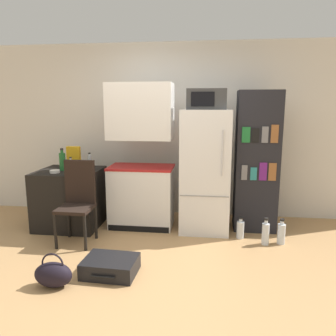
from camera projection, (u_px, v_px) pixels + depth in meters
ground_plane at (145, 273)px, 3.32m from camera, size 24.00×24.00×0.00m
wall_back at (182, 131)px, 5.00m from camera, size 6.40×0.10×2.59m
side_table at (70, 198)px, 4.58m from camera, size 0.83×0.79×0.80m
kitchen_hutch at (141, 161)px, 4.49m from camera, size 0.88×0.53×1.97m
refrigerator at (205, 171)px, 4.37m from camera, size 0.64×0.63×1.62m
microwave at (206, 99)px, 4.19m from camera, size 0.50×0.40×0.26m
bookshelf at (257, 162)px, 4.37m from camera, size 0.56×0.39×1.87m
bottle_amber_beer at (77, 166)px, 4.45m from camera, size 0.06×0.06×0.15m
bottle_milk_white at (71, 165)px, 4.48m from camera, size 0.06×0.06×0.19m
bottle_clear_short at (90, 161)px, 4.75m from camera, size 0.07×0.07×0.21m
bottle_green_tall at (62, 161)px, 4.48m from camera, size 0.08×0.08×0.30m
bowl at (55, 171)px, 4.33m from camera, size 0.13×0.13×0.04m
cereal_box at (74, 157)px, 4.71m from camera, size 0.19×0.07×0.30m
chair at (78, 196)px, 4.03m from camera, size 0.40×0.41×1.01m
suitcase_large_flat at (110, 266)px, 3.30m from camera, size 0.54×0.45×0.16m
handbag at (53, 274)px, 3.05m from camera, size 0.36×0.20×0.33m
water_bottle_front at (266, 233)px, 3.99m from camera, size 0.09×0.09×0.34m
water_bottle_middle at (240, 229)px, 4.18m from camera, size 0.10×0.10×0.28m
water_bottle_back at (281, 233)px, 4.01m from camera, size 0.09×0.09×0.32m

